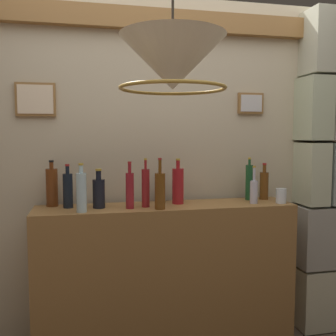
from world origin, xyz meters
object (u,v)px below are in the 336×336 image
(liquor_bottle_vodka, at_px, (249,182))
(liquor_bottle_amaro, at_px, (81,192))
(liquor_bottle_vermouth, at_px, (52,187))
(glass_tumbler_rocks, at_px, (281,196))
(liquor_bottle_port, at_px, (178,185))
(liquor_bottle_tequila, at_px, (264,185))
(liquor_bottle_mezcal, at_px, (254,191))
(liquor_bottle_gin, at_px, (146,187))
(pendant_lamp, at_px, (173,64))
(liquor_bottle_rum, at_px, (99,192))
(liquor_bottle_bourbon, at_px, (160,190))
(liquor_bottle_brandy, at_px, (130,190))
(liquor_bottle_rye, at_px, (68,190))
(liquor_bottle_whiskey, at_px, (160,191))

(liquor_bottle_vodka, bearing_deg, liquor_bottle_amaro, -170.33)
(liquor_bottle_amaro, height_order, liquor_bottle_vodka, liquor_bottle_vodka)
(liquor_bottle_amaro, height_order, liquor_bottle_vermouth, liquor_bottle_vermouth)
(liquor_bottle_vermouth, xyz_separation_m, glass_tumbler_rocks, (1.50, -0.21, -0.08))
(liquor_bottle_vodka, height_order, liquor_bottle_port, liquor_bottle_port)
(liquor_bottle_tequila, bearing_deg, liquor_bottle_mezcal, -136.18)
(liquor_bottle_vermouth, height_order, liquor_bottle_port, liquor_bottle_port)
(liquor_bottle_vermouth, distance_m, liquor_bottle_gin, 0.61)
(liquor_bottle_amaro, xyz_separation_m, liquor_bottle_port, (0.63, 0.16, -0.00))
(pendant_lamp, bearing_deg, liquor_bottle_mezcal, 43.36)
(liquor_bottle_amaro, xyz_separation_m, glass_tumbler_rocks, (1.32, 0.03, -0.07))
(liquor_bottle_mezcal, relative_size, liquor_bottle_rum, 1.02)
(liquor_bottle_amaro, bearing_deg, liquor_bottle_bourbon, -0.75)
(liquor_bottle_brandy, relative_size, liquor_bottle_vodka, 0.98)
(liquor_bottle_vodka, xyz_separation_m, liquor_bottle_rye, (-1.24, -0.04, -0.01))
(liquor_bottle_brandy, height_order, liquor_bottle_whiskey, liquor_bottle_brandy)
(liquor_bottle_amaro, distance_m, liquor_bottle_rye, 0.18)
(liquor_bottle_brandy, bearing_deg, liquor_bottle_rye, 164.52)
(liquor_bottle_vermouth, xyz_separation_m, liquor_bottle_rum, (0.29, -0.12, -0.03))
(liquor_bottle_whiskey, distance_m, liquor_bottle_rum, 0.43)
(liquor_bottle_mezcal, xyz_separation_m, liquor_bottle_rum, (-1.03, 0.06, 0.01))
(liquor_bottle_brandy, distance_m, glass_tumbler_rocks, 1.02)
(liquor_bottle_vodka, bearing_deg, glass_tumbler_rocks, -47.48)
(liquor_bottle_bourbon, bearing_deg, liquor_bottle_rye, 163.55)
(liquor_bottle_brandy, distance_m, liquor_bottle_mezcal, 0.84)
(glass_tumbler_rocks, bearing_deg, liquor_bottle_whiskey, 165.54)
(liquor_bottle_vodka, height_order, glass_tumbler_rocks, liquor_bottle_vodka)
(liquor_bottle_gin, bearing_deg, liquor_bottle_mezcal, -2.00)
(liquor_bottle_rye, distance_m, liquor_bottle_port, 0.71)
(liquor_bottle_whiskey, height_order, liquor_bottle_gin, liquor_bottle_gin)
(liquor_bottle_bourbon, xyz_separation_m, liquor_bottle_gin, (-0.08, 0.09, 0.01))
(liquor_bottle_whiskey, xyz_separation_m, pendant_lamp, (-0.11, -0.85, 0.70))
(liquor_bottle_tequila, bearing_deg, liquor_bottle_gin, -172.83)
(liquor_bottle_mezcal, distance_m, liquor_bottle_port, 0.51)
(liquor_bottle_amaro, bearing_deg, liquor_bottle_mezcal, 2.88)
(glass_tumbler_rocks, height_order, pendant_lamp, pendant_lamp)
(liquor_bottle_whiskey, relative_size, pendant_lamp, 0.37)
(liquor_bottle_mezcal, bearing_deg, liquor_bottle_whiskey, 163.97)
(liquor_bottle_rye, bearing_deg, liquor_bottle_port, -0.22)
(liquor_bottle_vodka, height_order, liquor_bottle_tequila, liquor_bottle_vodka)
(pendant_lamp, bearing_deg, liquor_bottle_port, 74.51)
(liquor_bottle_amaro, bearing_deg, liquor_bottle_port, 13.97)
(liquor_bottle_rum, bearing_deg, glass_tumbler_rocks, -4.16)
(liquor_bottle_whiskey, distance_m, pendant_lamp, 1.11)
(liquor_bottle_rye, bearing_deg, liquor_bottle_vermouth, 142.80)
(liquor_bottle_amaro, height_order, liquor_bottle_rum, liquor_bottle_amaro)
(liquor_bottle_tequila, height_order, liquor_bottle_rye, liquor_bottle_rye)
(liquor_bottle_rye, height_order, glass_tumbler_rocks, liquor_bottle_rye)
(liquor_bottle_vermouth, distance_m, liquor_bottle_port, 0.82)
(liquor_bottle_gin, bearing_deg, liquor_bottle_vodka, 8.62)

